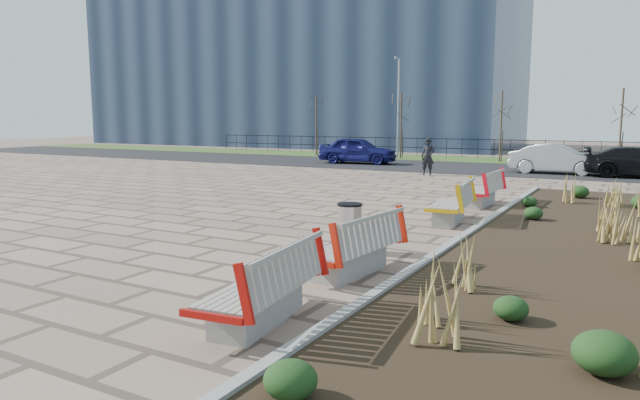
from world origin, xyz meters
The scene contains 20 objects.
ground centered at (0.00, 0.00, 0.00)m, with size 120.00×120.00×0.00m, color #876D5D.
planting_bed centered at (6.25, 5.00, 0.05)m, with size 4.50×18.00×0.10m, color black.
planting_curb centered at (3.92, 5.00, 0.07)m, with size 0.16×18.00×0.15m, color gray.
grass_verge_far centered at (0.00, 28.00, 0.02)m, with size 80.00×5.00×0.04m, color #33511E.
road centered at (0.00, 22.00, 0.01)m, with size 80.00×7.00×0.02m, color black.
bench_a centered at (3.00, -1.22, 0.50)m, with size 0.90×2.10×1.00m, color #B1100B, non-canonical shape.
bench_b centered at (3.00, 1.31, 0.50)m, with size 0.90×2.10×1.00m, color red, non-canonical shape.
bench_c centered at (3.00, 6.72, 0.50)m, with size 0.90×2.10×1.00m, color #DBA40B, non-canonical shape.
bench_d centered at (3.00, 9.77, 0.50)m, with size 0.90×2.10×1.00m, color red, non-canonical shape.
litter_bin centered at (2.28, 2.75, 0.45)m, with size 0.46×0.46×0.90m, color #B2B2B7.
pedestrian centered at (-1.24, 17.60, 0.81)m, with size 0.59×0.39×1.63m, color black.
car_blue centered at (-6.69, 21.84, 0.75)m, with size 1.72×4.28×1.46m, color #141558.
car_silver centered at (3.69, 20.94, 0.69)m, with size 1.41×4.04×1.33m, color #9EA2A5.
tree_a centered at (-12.00, 26.50, 2.04)m, with size 1.40×1.40×4.00m, color #4C3D2D, non-canonical shape.
tree_b centered at (-6.00, 26.50, 2.04)m, with size 1.40×1.40×4.00m, color #4C3D2D, non-canonical shape.
tree_c centered at (0.00, 26.50, 2.04)m, with size 1.40×1.40×4.00m, color #4C3D2D, non-canonical shape.
tree_d centered at (6.00, 26.50, 2.04)m, with size 1.40×1.40×4.00m, color #4C3D2D, non-canonical shape.
lamp_west centered at (-6.00, 26.00, 3.04)m, with size 0.24×0.60×6.00m, color gray, non-canonical shape.
railing_fence centered at (0.00, 29.50, 0.64)m, with size 44.00×0.10×1.20m, color black, non-canonical shape.
building_glass centered at (-22.00, 40.00, 7.50)m, with size 40.00×14.00×15.00m, color #192338.
Camera 1 is at (6.96, -6.72, 2.50)m, focal length 32.00 mm.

